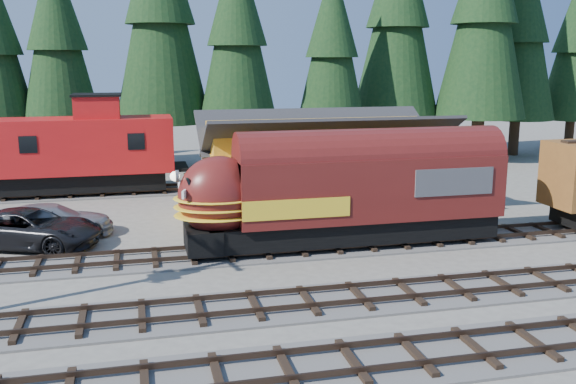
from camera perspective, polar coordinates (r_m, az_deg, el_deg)
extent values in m
plane|color=#6B665B|center=(24.75, 10.07, -7.29)|extent=(120.00, 120.00, 0.00)
cube|color=#4C4947|center=(33.01, 23.40, -3.19)|extent=(68.00, 3.20, 0.08)
cube|color=#38281E|center=(32.41, 24.19, -3.14)|extent=(68.00, 0.08, 0.16)
cube|color=#38281E|center=(33.52, 22.70, -2.54)|extent=(68.00, 0.08, 0.16)
cube|color=#4C4947|center=(40.20, -13.84, -0.01)|extent=(32.00, 3.20, 0.08)
cube|color=#38281E|center=(39.45, -13.86, 0.08)|extent=(32.00, 0.08, 0.16)
cube|color=#38281E|center=(40.86, -13.85, 0.48)|extent=(32.00, 0.08, 0.16)
cube|color=orange|center=(33.88, 3.14, 1.02)|extent=(12.00, 6.00, 3.40)
cube|color=yellow|center=(33.51, 3.18, 5.09)|extent=(11.88, 3.30, 1.44)
cube|color=white|center=(31.63, -6.88, 1.10)|extent=(0.06, 2.40, 0.60)
cone|color=black|center=(48.41, -19.83, 12.62)|extent=(5.68, 5.68, 12.93)
cone|color=black|center=(48.14, -11.32, 15.44)|extent=(6.88, 6.88, 15.68)
cone|color=black|center=(46.49, -4.55, 13.74)|extent=(5.88, 5.88, 13.40)
cone|color=black|center=(47.93, 3.93, 12.67)|extent=(5.36, 5.36, 12.21)
cone|color=black|center=(52.83, 9.73, 15.15)|extent=(6.88, 6.88, 15.67)
cone|color=black|center=(52.82, 17.08, 15.05)|extent=(7.02, 7.02, 15.98)
cone|color=black|center=(57.30, 20.03, 13.14)|extent=(6.14, 6.14, 14.00)
cube|color=black|center=(27.87, 5.77, -3.24)|extent=(12.61, 2.26, 0.97)
cube|color=#5B1814|center=(27.69, 7.23, 0.48)|extent=(11.50, 2.65, 2.65)
ellipsoid|color=#5B1814|center=(26.17, -6.14, -0.35)|extent=(3.36, 2.60, 3.27)
cube|color=#38383A|center=(28.94, 13.33, 1.37)|extent=(3.54, 2.71, 1.15)
sphere|color=white|center=(25.85, -10.03, 1.39)|extent=(0.39, 0.39, 0.39)
cube|color=black|center=(40.16, -17.76, 0.96)|extent=(9.61, 2.48, 1.07)
cube|color=red|center=(39.84, -17.95, 3.97)|extent=(10.68, 3.10, 3.20)
cube|color=red|center=(39.55, -16.61, 7.27)|extent=(2.56, 2.35, 1.28)
imported|color=black|center=(29.77, -21.93, -3.04)|extent=(6.61, 4.82, 1.67)
imported|color=#95969C|center=(31.07, -20.20, -2.44)|extent=(5.53, 2.76, 1.54)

